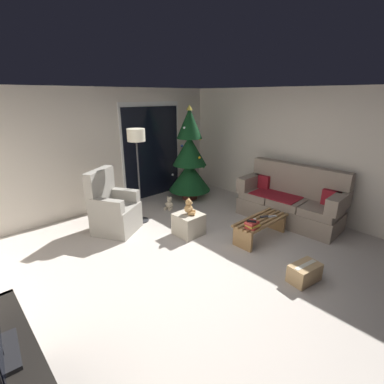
{
  "coord_description": "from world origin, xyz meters",
  "views": [
    {
      "loc": [
        -2.51,
        -2.46,
        2.35
      ],
      "look_at": [
        0.4,
        0.7,
        0.85
      ],
      "focal_mm": 26.12,
      "sensor_mm": 36.0,
      "label": 1
    }
  ],
  "objects_px": {
    "coffee_table": "(261,225)",
    "cardboard_box_taped_mid_floor": "(304,273)",
    "armchair": "(113,210)",
    "ottoman": "(189,224)",
    "cell_phone": "(252,221)",
    "teddy_bear_cream_by_tree": "(169,204)",
    "remote_silver": "(272,216)",
    "remote_graphite": "(264,217)",
    "remote_white": "(254,221)",
    "teddy_bear_honey": "(189,208)",
    "christmas_tree": "(190,159)",
    "couch": "(290,201)",
    "book_stack": "(252,225)",
    "floor_lamp": "(137,144)"
  },
  "relations": [
    {
      "from": "cardboard_box_taped_mid_floor",
      "to": "coffee_table",
      "type": "bearing_deg",
      "value": 62.58
    },
    {
      "from": "armchair",
      "to": "teddy_bear_cream_by_tree",
      "type": "xyz_separation_m",
      "value": [
        1.36,
        0.13,
        -0.28
      ]
    },
    {
      "from": "remote_white",
      "to": "christmas_tree",
      "type": "relative_size",
      "value": 0.07
    },
    {
      "from": "remote_graphite",
      "to": "remote_white",
      "type": "bearing_deg",
      "value": 109.82
    },
    {
      "from": "remote_graphite",
      "to": "remote_silver",
      "type": "distance_m",
      "value": 0.13
    },
    {
      "from": "cell_phone",
      "to": "teddy_bear_honey",
      "type": "distance_m",
      "value": 1.09
    },
    {
      "from": "book_stack",
      "to": "armchair",
      "type": "xyz_separation_m",
      "value": [
        -1.32,
        2.05,
        -0.01
      ]
    },
    {
      "from": "couch",
      "to": "remote_white",
      "type": "height_order",
      "value": "couch"
    },
    {
      "from": "remote_white",
      "to": "teddy_bear_honey",
      "type": "relative_size",
      "value": 0.55
    },
    {
      "from": "ottoman",
      "to": "remote_graphite",
      "type": "bearing_deg",
      "value": -46.06
    },
    {
      "from": "remote_graphite",
      "to": "book_stack",
      "type": "xyz_separation_m",
      "value": [
        -0.48,
        -0.09,
        0.04
      ]
    },
    {
      "from": "cell_phone",
      "to": "teddy_bear_honey",
      "type": "xyz_separation_m",
      "value": [
        -0.41,
        1.01,
        0.04
      ]
    },
    {
      "from": "book_stack",
      "to": "cell_phone",
      "type": "relative_size",
      "value": 1.69
    },
    {
      "from": "book_stack",
      "to": "teddy_bear_cream_by_tree",
      "type": "height_order",
      "value": "book_stack"
    },
    {
      "from": "remote_silver",
      "to": "cell_phone",
      "type": "bearing_deg",
      "value": -63.35
    },
    {
      "from": "cell_phone",
      "to": "teddy_bear_cream_by_tree",
      "type": "height_order",
      "value": "cell_phone"
    },
    {
      "from": "coffee_table",
      "to": "remote_silver",
      "type": "height_order",
      "value": "remote_silver"
    },
    {
      "from": "couch",
      "to": "cardboard_box_taped_mid_floor",
      "type": "height_order",
      "value": "couch"
    },
    {
      "from": "remote_white",
      "to": "remote_graphite",
      "type": "height_order",
      "value": "same"
    },
    {
      "from": "cell_phone",
      "to": "teddy_bear_cream_by_tree",
      "type": "bearing_deg",
      "value": 55.1
    },
    {
      "from": "book_stack",
      "to": "christmas_tree",
      "type": "relative_size",
      "value": 0.11
    },
    {
      "from": "remote_graphite",
      "to": "cardboard_box_taped_mid_floor",
      "type": "bearing_deg",
      "value": 173.69
    },
    {
      "from": "remote_silver",
      "to": "armchair",
      "type": "distance_m",
      "value": 2.8
    },
    {
      "from": "armchair",
      "to": "ottoman",
      "type": "distance_m",
      "value": 1.37
    },
    {
      "from": "remote_white",
      "to": "armchair",
      "type": "bearing_deg",
      "value": -167.85
    },
    {
      "from": "christmas_tree",
      "to": "ottoman",
      "type": "xyz_separation_m",
      "value": [
        -1.23,
        -1.33,
        -0.76
      ]
    },
    {
      "from": "couch",
      "to": "book_stack",
      "type": "relative_size",
      "value": 8.11
    },
    {
      "from": "ottoman",
      "to": "teddy_bear_honey",
      "type": "relative_size",
      "value": 1.54
    },
    {
      "from": "armchair",
      "to": "ottoman",
      "type": "bearing_deg",
      "value": -48.55
    },
    {
      "from": "coffee_table",
      "to": "couch",
      "type": "bearing_deg",
      "value": 2.86
    },
    {
      "from": "coffee_table",
      "to": "ottoman",
      "type": "relative_size",
      "value": 2.5
    },
    {
      "from": "cell_phone",
      "to": "teddy_bear_honey",
      "type": "bearing_deg",
      "value": 78.56
    },
    {
      "from": "teddy_bear_honey",
      "to": "cardboard_box_taped_mid_floor",
      "type": "distance_m",
      "value": 2.07
    },
    {
      "from": "remote_graphite",
      "to": "cell_phone",
      "type": "bearing_deg",
      "value": 124.32
    },
    {
      "from": "coffee_table",
      "to": "cardboard_box_taped_mid_floor",
      "type": "relative_size",
      "value": 2.37
    },
    {
      "from": "book_stack",
      "to": "floor_lamp",
      "type": "xyz_separation_m",
      "value": [
        -0.74,
        2.06,
        1.1
      ]
    },
    {
      "from": "cell_phone",
      "to": "cardboard_box_taped_mid_floor",
      "type": "bearing_deg",
      "value": -133.86
    },
    {
      "from": "armchair",
      "to": "floor_lamp",
      "type": "relative_size",
      "value": 0.63
    },
    {
      "from": "armchair",
      "to": "ottoman",
      "type": "relative_size",
      "value": 2.57
    },
    {
      "from": "floor_lamp",
      "to": "teddy_bear_cream_by_tree",
      "type": "relative_size",
      "value": 6.25
    },
    {
      "from": "book_stack",
      "to": "cell_phone",
      "type": "xyz_separation_m",
      "value": [
        -0.0,
        0.01,
        0.06
      ]
    },
    {
      "from": "armchair",
      "to": "remote_graphite",
      "type": "bearing_deg",
      "value": -47.33
    },
    {
      "from": "cell_phone",
      "to": "christmas_tree",
      "type": "height_order",
      "value": "christmas_tree"
    },
    {
      "from": "remote_silver",
      "to": "cell_phone",
      "type": "height_order",
      "value": "cell_phone"
    },
    {
      "from": "couch",
      "to": "book_stack",
      "type": "height_order",
      "value": "couch"
    },
    {
      "from": "couch",
      "to": "cell_phone",
      "type": "relative_size",
      "value": 13.73
    },
    {
      "from": "cell_phone",
      "to": "floor_lamp",
      "type": "height_order",
      "value": "floor_lamp"
    },
    {
      "from": "remote_white",
      "to": "remote_silver",
      "type": "bearing_deg",
      "value": 47.26
    },
    {
      "from": "remote_graphite",
      "to": "cell_phone",
      "type": "relative_size",
      "value": 1.08
    },
    {
      "from": "teddy_bear_honey",
      "to": "cardboard_box_taped_mid_floor",
      "type": "xyz_separation_m",
      "value": [
        0.24,
        -2.02,
        -0.39
      ]
    }
  ]
}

